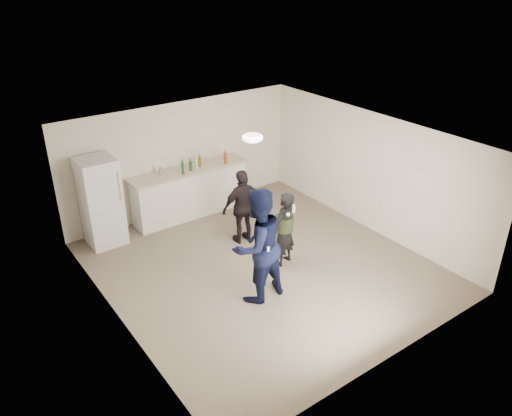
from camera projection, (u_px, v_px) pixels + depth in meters
floor at (262, 267)px, 9.37m from camera, size 6.00×6.00×0.00m
ceiling at (263, 140)px, 8.25m from camera, size 6.00×6.00×0.00m
wall_back at (182, 158)px, 10.98m from camera, size 6.00×0.00×6.00m
wall_front at (396, 289)px, 6.63m from camera, size 6.00×0.00×6.00m
wall_left at (113, 255)px, 7.37m from camera, size 0.00×6.00×6.00m
wall_right at (370, 172)px, 10.24m from camera, size 0.00×6.00×6.00m
counter at (190, 193)px, 11.06m from camera, size 2.60×0.56×1.05m
counter_top at (189, 170)px, 10.81m from camera, size 2.68×0.64×0.04m
fridge at (101, 202)px, 9.79m from camera, size 0.70×0.70×1.80m
fridge_handle at (119, 186)px, 9.49m from camera, size 0.02×0.02×0.60m
ceiling_dome at (253, 138)px, 8.49m from camera, size 0.36×0.36×0.16m
shaker at (161, 171)px, 10.50m from camera, size 0.08×0.08×0.17m
man at (258, 246)px, 8.10m from camera, size 1.03×0.83×2.00m
woman at (284, 229)px, 9.17m from camera, size 0.61×0.50×1.45m
camo_shorts at (284, 223)px, 9.11m from camera, size 0.34×0.34×0.28m
spectator at (243, 207)px, 9.89m from camera, size 0.93×0.45×1.54m
remote_man at (268, 250)px, 7.88m from camera, size 0.04×0.04×0.15m
nunchuk_man at (273, 251)px, 7.99m from camera, size 0.07×0.07×0.07m
remote_woman at (294, 209)px, 8.75m from camera, size 0.04×0.04×0.15m
nunchuk_woman at (288, 215)px, 8.76m from camera, size 0.07×0.07×0.07m
bottle_cluster at (201, 163)px, 10.82m from camera, size 1.13×0.25×0.25m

